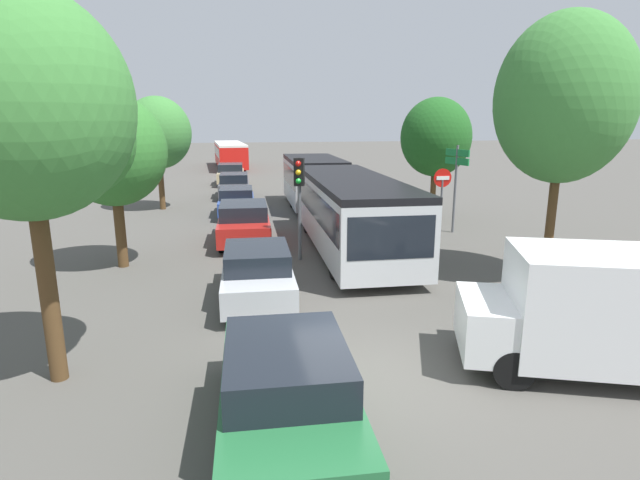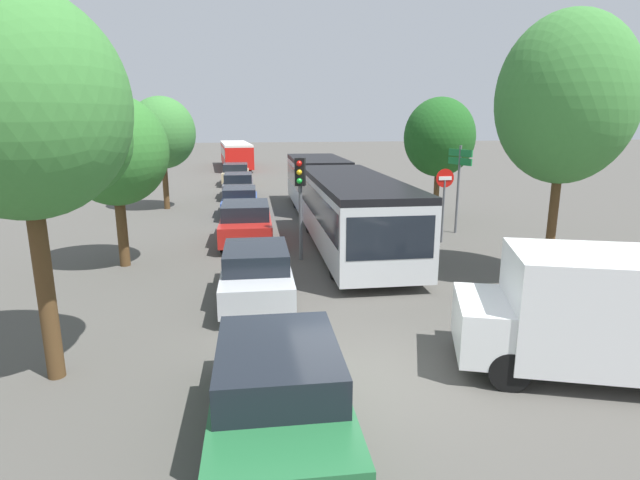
# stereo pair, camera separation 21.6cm
# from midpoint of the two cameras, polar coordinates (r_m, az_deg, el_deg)

# --- Properties ---
(ground_plane) EXTENTS (200.00, 200.00, 0.00)m
(ground_plane) POSITION_cam_midpoint_polar(r_m,az_deg,el_deg) (9.47, 5.75, -15.49)
(ground_plane) COLOR #4F4C47
(articulated_bus) EXTENTS (3.28, 17.86, 2.64)m
(articulated_bus) POSITION_cam_midpoint_polar(r_m,az_deg,el_deg) (21.47, 1.95, 5.34)
(articulated_bus) COLOR silver
(articulated_bus) RESTS_ON ground
(city_bus_rear) EXTENTS (3.10, 11.44, 2.44)m
(city_bus_rear) POSITION_cam_midpoint_polar(r_m,az_deg,el_deg) (50.43, -9.48, 9.75)
(city_bus_rear) COLOR red
(city_bus_rear) RESTS_ON ground
(queued_car_green) EXTENTS (2.03, 4.44, 1.52)m
(queued_car_green) POSITION_cam_midpoint_polar(r_m,az_deg,el_deg) (7.59, -3.93, -16.66)
(queued_car_green) COLOR #236638
(queued_car_green) RESTS_ON ground
(queued_car_silver) EXTENTS (1.92, 4.20, 1.44)m
(queued_car_silver) POSITION_cam_midpoint_polar(r_m,az_deg,el_deg) (13.07, -6.80, -3.72)
(queued_car_silver) COLOR #B7BABF
(queued_car_silver) RESTS_ON ground
(queued_car_red) EXTENTS (2.06, 4.51, 1.54)m
(queued_car_red) POSITION_cam_midpoint_polar(r_m,az_deg,el_deg) (19.26, -8.15, 2.02)
(queued_car_red) COLOR #B21E19
(queued_car_red) RESTS_ON ground
(queued_car_blue) EXTENTS (1.84, 4.04, 1.38)m
(queued_car_blue) POSITION_cam_midpoint_polar(r_m,az_deg,el_deg) (24.91, -8.89, 4.41)
(queued_car_blue) COLOR #284799
(queued_car_blue) RESTS_ON ground
(queued_car_graphite) EXTENTS (1.94, 4.24, 1.45)m
(queued_car_graphite) POSITION_cam_midpoint_polar(r_m,az_deg,el_deg) (30.94, -9.10, 6.23)
(queued_car_graphite) COLOR #47474C
(queued_car_graphite) RESTS_ON ground
(queued_car_tan) EXTENTS (2.02, 4.43, 1.52)m
(queued_car_tan) POSITION_cam_midpoint_polar(r_m,az_deg,el_deg) (37.26, -9.43, 7.48)
(queued_car_tan) COLOR tan
(queued_car_tan) RESTS_ON ground
(white_van) EXTENTS (5.37, 3.54, 2.31)m
(white_van) POSITION_cam_midpoint_polar(r_m,az_deg,el_deg) (10.49, 31.03, -7.06)
(white_van) COLOR white
(white_van) RESTS_ON ground
(traffic_light) EXTENTS (0.38, 0.40, 3.40)m
(traffic_light) POSITION_cam_midpoint_polar(r_m,az_deg,el_deg) (16.35, -1.90, 6.21)
(traffic_light) COLOR #56595E
(traffic_light) RESTS_ON ground
(no_entry_sign) EXTENTS (0.70, 0.08, 2.82)m
(no_entry_sign) POSITION_cam_midpoint_polar(r_m,az_deg,el_deg) (19.45, 14.31, 5.12)
(no_entry_sign) COLOR #56595E
(no_entry_sign) RESTS_ON ground
(direction_sign_post) EXTENTS (0.40, 1.37, 3.60)m
(direction_sign_post) POSITION_cam_midpoint_polar(r_m,az_deg,el_deg) (21.25, 15.90, 7.55)
(direction_sign_post) COLOR #56595E
(direction_sign_post) RESTS_ON ground
(tree_left_near) EXTENTS (3.45, 3.45, 6.69)m
(tree_left_near) POSITION_cam_midpoint_polar(r_m,az_deg,el_deg) (9.62, -29.70, 12.56)
(tree_left_near) COLOR #51381E
(tree_left_near) RESTS_ON ground
(tree_left_mid) EXTENTS (3.23, 3.23, 5.38)m
(tree_left_mid) POSITION_cam_midpoint_polar(r_m,az_deg,el_deg) (16.68, -22.36, 9.11)
(tree_left_mid) COLOR #51381E
(tree_left_mid) RESTS_ON ground
(tree_left_far) EXTENTS (3.41, 3.41, 5.78)m
(tree_left_far) POSITION_cam_midpoint_polar(r_m,az_deg,el_deg) (27.42, -17.55, 11.40)
(tree_left_far) COLOR #51381E
(tree_left_far) RESTS_ON ground
(tree_right_near) EXTENTS (3.70, 3.70, 7.45)m
(tree_right_near) POSITION_cam_midpoint_polar(r_m,az_deg,el_deg) (15.59, 26.66, 14.19)
(tree_right_near) COLOR #51381E
(tree_right_near) RESTS_ON ground
(tree_right_mid) EXTENTS (3.22, 3.22, 5.62)m
(tree_right_mid) POSITION_cam_midpoint_polar(r_m,az_deg,el_deg) (23.93, 13.74, 11.32)
(tree_right_mid) COLOR #51381E
(tree_right_mid) RESTS_ON ground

